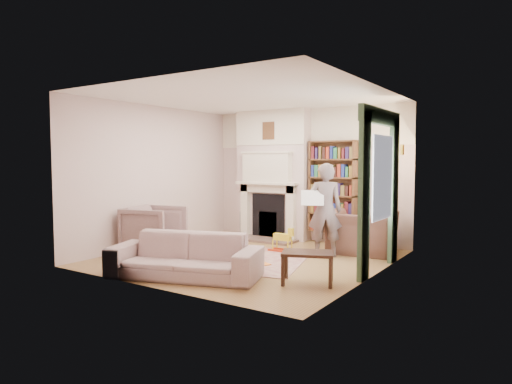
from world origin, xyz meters
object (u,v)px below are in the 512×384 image
Objects in this scene: armchair_left at (154,229)px; paraffin_heater at (245,224)px; sofa at (185,256)px; bookcase at (333,187)px; coffee_table at (308,268)px; rocking_horse at (282,240)px; man_reading at (325,210)px; armchair_reading at (361,232)px.

paraffin_heater is (0.37, 2.43, -0.16)m from armchair_left.
paraffin_heater is at bearing 92.55° from sofa.
coffee_table is (0.98, -3.04, -0.95)m from bookcase.
armchair_left reaches higher than paraffin_heater.
sofa is at bearing -99.00° from rocking_horse.
man_reading is at bearing 3.98° from rocking_horse.
bookcase is 0.84× the size of sofa.
man_reading is at bearing -77.30° from armchair_left.
armchair_reading is 2.42m from coffee_table.
sofa is 2.41m from rocking_horse.
man_reading is at bearing 84.90° from coffee_table.
armchair_left is 1.74× the size of paraffin_heater.
sofa is 3.75m from paraffin_heater.
bookcase is 3.66m from armchair_left.
bookcase reaches higher than rocking_horse.
armchair_reading is at bearing -155.95° from man_reading.
sofa reaches higher than paraffin_heater.
bookcase reaches higher than paraffin_heater.
armchair_left is 2.46m from paraffin_heater.
bookcase is 2.24m from paraffin_heater.
bookcase is 3.36× the size of paraffin_heater.
armchair_reading reaches higher than paraffin_heater.
armchair_left is at bearing -149.13° from rocking_horse.
bookcase is at bearing 69.83° from rocking_horse.
bookcase reaches higher than man_reading.
bookcase is 1.32m from armchair_reading.
man_reading reaches higher than paraffin_heater.
coffee_table is 4.13m from paraffin_heater.
rocking_horse is at bearing 65.11° from sofa.
armchair_reading reaches higher than coffee_table.
bookcase is 3.53× the size of rocking_horse.
armchair_reading is at bearing -72.32° from armchair_left.
rocking_horse is (-1.27, -0.70, -0.16)m from armchair_reading.
coffee_table is (0.58, -1.81, -0.61)m from man_reading.
man_reading reaches higher than sofa.
bookcase is 1.55× the size of armchair_reading.
rocking_horse is at bearing 22.54° from armchair_reading.
rocking_horse is at bearing -70.49° from armchair_left.
paraffin_heater is (-2.89, 0.41, -0.11)m from armchair_reading.
bookcase is 2.64× the size of coffee_table.
man_reading is at bearing 47.89° from sofa.
bookcase reaches higher than armchair_reading.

